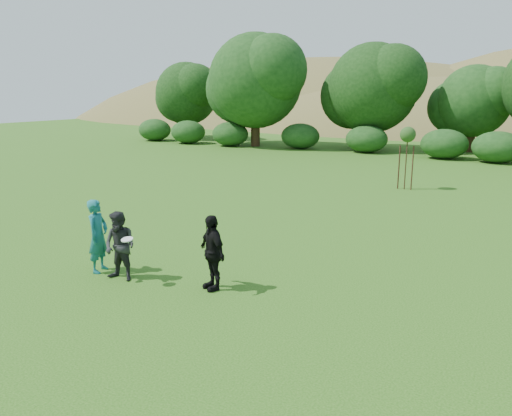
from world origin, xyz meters
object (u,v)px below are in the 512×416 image
at_px(player_grey, 120,246).
at_px(sapling, 408,136).
at_px(player_black, 212,252).
at_px(player_teal, 98,236).

bearing_deg(player_grey, sapling, 73.32).
height_order(player_grey, sapling, sapling).
distance_m(player_black, sapling, 14.32).
bearing_deg(player_teal, player_grey, -116.42).
bearing_deg(player_black, player_grey, -135.53).
xyz_separation_m(player_grey, sapling, (3.42, 14.75, 1.59)).
height_order(player_black, sapling, sapling).
height_order(player_grey, player_black, player_black).
xyz_separation_m(player_teal, sapling, (4.30, 14.56, 1.51)).
bearing_deg(player_grey, player_teal, 164.35).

